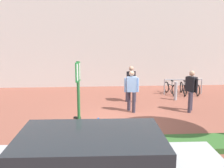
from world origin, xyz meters
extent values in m
plane|color=brown|center=(0.00, 0.00, 0.00)|extent=(60.00, 60.00, 0.00)
cube|color=silver|center=(0.00, 7.17, 5.00)|extent=(28.00, 1.20, 10.00)
cube|color=#336028|center=(0.65, -2.39, 0.08)|extent=(7.00, 1.10, 0.16)
cylinder|color=#2D7238|center=(-1.42, -2.39, 1.24)|extent=(0.08, 0.08, 2.47)
cube|color=#198C33|center=(-1.42, -2.39, 2.19)|extent=(0.11, 0.36, 0.52)
cube|color=white|center=(-1.42, -2.39, 2.19)|extent=(0.10, 0.30, 0.44)
torus|color=black|center=(-1.79, -1.96, 0.33)|extent=(0.64, 0.30, 0.66)
torus|color=black|center=(-0.84, -2.34, 0.33)|extent=(0.64, 0.30, 0.66)
cylinder|color=#194CA5|center=(-1.32, -2.15, 0.55)|extent=(0.79, 0.34, 0.04)
cylinder|color=#194CA5|center=(-1.22, -2.19, 0.30)|extent=(0.58, 0.26, 0.44)
cylinder|color=#194CA5|center=(-1.49, -2.08, 0.67)|extent=(0.04, 0.04, 0.28)
cube|color=black|center=(-1.49, -2.08, 0.83)|extent=(0.22, 0.15, 0.05)
cylinder|color=#194CA5|center=(-0.96, -2.29, 0.81)|extent=(0.19, 0.40, 0.04)
cylinder|color=#99999E|center=(2.76, 4.14, 0.40)|extent=(0.06, 0.06, 0.80)
cylinder|color=#99999E|center=(4.81, 4.16, 0.40)|extent=(0.06, 0.06, 0.80)
cylinder|color=#99999E|center=(3.78, 4.15, 0.80)|extent=(2.05, 0.08, 0.06)
torus|color=black|center=(3.18, 3.73, 0.30)|extent=(0.16, 0.61, 0.61)
torus|color=black|center=(3.01, 4.65, 0.30)|extent=(0.16, 0.61, 0.61)
cylinder|color=black|center=(3.10, 4.19, 0.51)|extent=(0.17, 0.76, 0.03)
cylinder|color=black|center=(3.08, 4.28, 0.27)|extent=(0.13, 0.55, 0.40)
cylinder|color=black|center=(3.13, 4.02, 0.62)|extent=(0.03, 0.03, 0.26)
cube|color=black|center=(3.13, 4.02, 0.76)|extent=(0.11, 0.19, 0.05)
cylinder|color=black|center=(3.03, 4.54, 0.75)|extent=(0.39, 0.10, 0.04)
torus|color=black|center=(3.72, 3.66, 0.30)|extent=(0.13, 0.61, 0.61)
torus|color=black|center=(3.84, 4.59, 0.30)|extent=(0.13, 0.61, 0.61)
cylinder|color=black|center=(3.78, 4.12, 0.51)|extent=(0.13, 0.77, 0.03)
cylinder|color=black|center=(3.79, 4.21, 0.27)|extent=(0.10, 0.56, 0.40)
cylinder|color=black|center=(3.76, 3.95, 0.62)|extent=(0.03, 0.03, 0.26)
cube|color=black|center=(3.76, 3.95, 0.76)|extent=(0.10, 0.19, 0.05)
cylinder|color=black|center=(3.82, 4.48, 0.75)|extent=(0.39, 0.08, 0.04)
torus|color=black|center=(4.41, 3.67, 0.30)|extent=(0.12, 0.61, 0.61)
torus|color=black|center=(4.51, 4.60, 0.30)|extent=(0.12, 0.61, 0.61)
cylinder|color=#194CA5|center=(4.46, 4.14, 0.51)|extent=(0.11, 0.77, 0.03)
cylinder|color=#194CA5|center=(4.47, 4.23, 0.27)|extent=(0.09, 0.56, 0.40)
cylinder|color=#194CA5|center=(4.45, 3.97, 0.62)|extent=(0.03, 0.03, 0.26)
cube|color=black|center=(4.45, 3.97, 0.76)|extent=(0.09, 0.19, 0.05)
cylinder|color=#194CA5|center=(4.50, 4.49, 0.75)|extent=(0.39, 0.08, 0.04)
cylinder|color=#ADADB2|center=(2.98, 2.92, 0.45)|extent=(0.16, 0.16, 0.90)
cylinder|color=#383342|center=(0.57, 2.79, 0.42)|extent=(0.14, 0.14, 0.85)
cylinder|color=#383342|center=(0.92, 2.69, 0.42)|extent=(0.14, 0.14, 0.85)
cube|color=black|center=(0.75, 2.74, 1.16)|extent=(0.45, 0.45, 0.62)
cylinder|color=black|center=(0.56, 2.55, 1.13)|extent=(0.09, 0.09, 0.59)
cylinder|color=black|center=(0.93, 2.92, 1.13)|extent=(0.09, 0.09, 0.59)
sphere|color=tan|center=(0.75, 2.74, 1.61)|extent=(0.22, 0.22, 0.22)
cylinder|color=#383342|center=(0.62, 1.00, 0.42)|extent=(0.14, 0.14, 0.85)
cylinder|color=#383342|center=(0.46, 1.29, 0.42)|extent=(0.14, 0.14, 0.85)
cube|color=#8CB2E5|center=(0.54, 1.15, 1.16)|extent=(0.41, 0.26, 0.62)
cylinder|color=#8CB2E5|center=(0.80, 1.13, 1.13)|extent=(0.09, 0.09, 0.59)
cylinder|color=#8CB2E5|center=(0.28, 1.16, 1.13)|extent=(0.09, 0.09, 0.59)
sphere|color=tan|center=(0.54, 1.15, 1.61)|extent=(0.22, 0.22, 0.22)
cylinder|color=#383342|center=(3.08, 1.15, 0.42)|extent=(0.14, 0.14, 0.85)
cylinder|color=#383342|center=(2.90, 0.83, 0.42)|extent=(0.14, 0.14, 0.85)
cube|color=black|center=(2.99, 0.99, 1.16)|extent=(0.42, 0.47, 0.62)
cylinder|color=black|center=(2.85, 1.21, 1.13)|extent=(0.09, 0.09, 0.59)
cylinder|color=black|center=(3.13, 0.77, 1.13)|extent=(0.09, 0.09, 0.59)
sphere|color=tan|center=(2.99, 0.99, 1.61)|extent=(0.22, 0.22, 0.22)
cube|color=#1E2328|center=(-1.06, -5.13, 1.26)|extent=(2.45, 1.65, 0.56)
camera|label=1|loc=(-0.99, -9.15, 3.14)|focal=41.35mm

